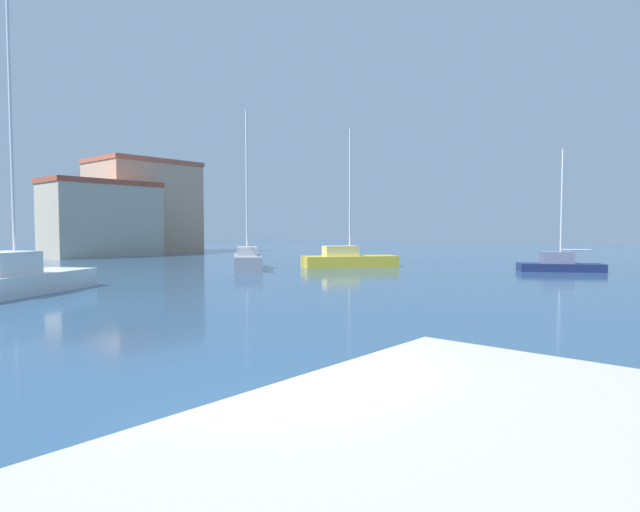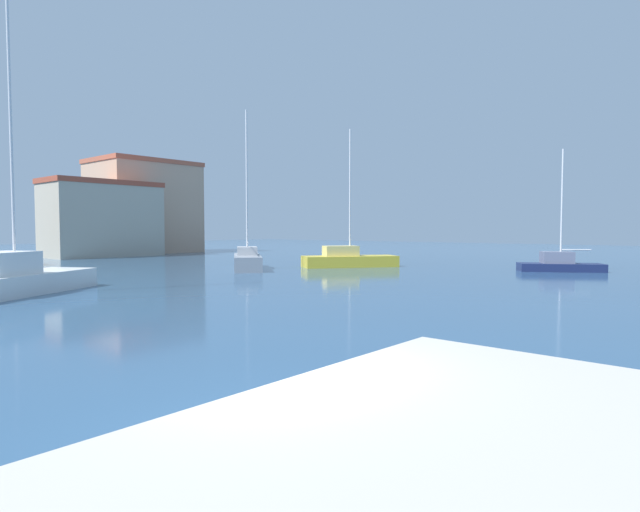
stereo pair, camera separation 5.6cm
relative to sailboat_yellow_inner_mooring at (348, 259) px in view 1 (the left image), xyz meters
name	(u,v)px [view 1 (the left image)]	position (x,y,z in m)	size (l,w,h in m)	color
water	(219,276)	(-10.93, 1.20, -0.58)	(160.00, 160.00, 0.00)	#2D5175
sailboat_yellow_inner_mooring	(348,259)	(0.00, 0.00, 0.00)	(6.93, 5.84, 10.03)	gold
sailboat_grey_distant_north	(247,260)	(-6.34, 3.93, 0.06)	(5.75, 6.37, 10.90)	gray
sailboat_navy_behind_lamppost	(559,264)	(5.84, -13.01, -0.07)	(4.25, 5.39, 7.98)	#19234C
sailboat_white_near_pier	(13,279)	(-22.27, 0.68, 0.10)	(7.93, 6.02, 12.98)	white
warehouse_block	(102,219)	(-4.68, 27.72, 3.23)	(10.95, 5.55, 7.61)	#B2A893
waterfront_apartments	(144,207)	(2.84, 32.45, 4.77)	(11.27, 8.30, 10.69)	tan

